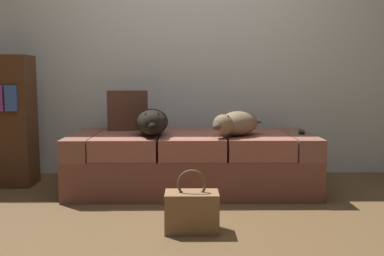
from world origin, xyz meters
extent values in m
plane|color=brown|center=(0.00, 0.00, 0.00)|extent=(10.00, 10.00, 0.00)
cube|color=silver|center=(0.00, 1.61, 1.40)|extent=(6.40, 0.10, 2.80)
cube|color=brown|center=(0.00, 0.95, 0.15)|extent=(1.94, 0.84, 0.30)
cube|color=brown|center=(-0.87, 0.95, 0.38)|extent=(0.20, 0.84, 0.17)
cube|color=brown|center=(0.87, 0.95, 0.38)|extent=(0.20, 0.84, 0.17)
cube|color=brown|center=(0.00, 1.27, 0.38)|extent=(1.54, 0.20, 0.17)
cube|color=#975849|center=(-0.51, 0.85, 0.38)|extent=(0.50, 0.62, 0.17)
cube|color=#975849|center=(0.00, 0.85, 0.38)|extent=(0.50, 0.62, 0.17)
cube|color=#975849|center=(0.51, 0.85, 0.38)|extent=(0.50, 0.62, 0.17)
ellipsoid|color=black|center=(-0.32, 0.88, 0.57)|extent=(0.29, 0.47, 0.21)
sphere|color=black|center=(-0.30, 0.66, 0.57)|extent=(0.17, 0.17, 0.17)
ellipsoid|color=black|center=(-0.29, 0.59, 0.56)|extent=(0.07, 0.10, 0.06)
cone|color=black|center=(-0.25, 0.67, 0.64)|extent=(0.04, 0.04, 0.05)
cone|color=black|center=(-0.34, 0.66, 0.64)|extent=(0.04, 0.04, 0.05)
ellipsoid|color=black|center=(-0.28, 1.08, 0.58)|extent=(0.18, 0.12, 0.05)
ellipsoid|color=#7C634B|center=(0.36, 0.82, 0.56)|extent=(0.46, 0.47, 0.19)
sphere|color=#7C634B|center=(0.23, 0.67, 0.57)|extent=(0.16, 0.16, 0.16)
ellipsoid|color=#4A3B2D|center=(0.18, 0.62, 0.56)|extent=(0.10, 0.11, 0.05)
cone|color=#4A3B2D|center=(0.26, 0.64, 0.63)|extent=(0.04, 0.04, 0.05)
cone|color=#4A3B2D|center=(0.20, 0.70, 0.63)|extent=(0.04, 0.04, 0.05)
ellipsoid|color=#7C634B|center=(0.52, 0.93, 0.57)|extent=(0.10, 0.17, 0.05)
cube|color=black|center=(0.89, 0.93, 0.48)|extent=(0.08, 0.16, 0.02)
cube|color=#553326|center=(-0.55, 1.17, 0.64)|extent=(0.35, 0.15, 0.34)
cube|color=brown|center=(-0.01, -0.03, 0.12)|extent=(0.32, 0.18, 0.24)
torus|color=brown|center=(-0.01, -0.03, 0.29)|extent=(0.18, 0.02, 0.18)
cube|color=#375CB3|center=(-1.46, 0.97, 0.75)|extent=(0.09, 0.02, 0.21)
camera|label=1|loc=(-0.04, -2.55, 0.93)|focal=40.75mm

